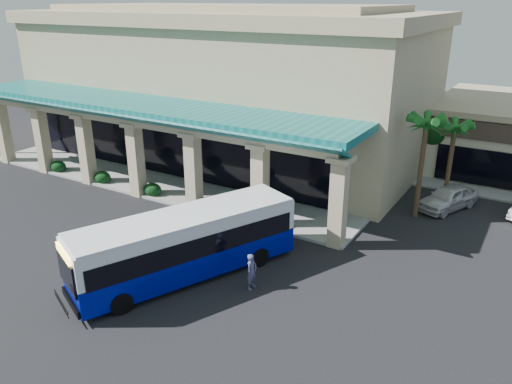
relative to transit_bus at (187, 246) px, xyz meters
The scene contains 10 objects.
ground 2.27m from the transit_bus, 143.97° to the left, with size 110.00×110.00×0.00m, color black.
main_building 19.86m from the transit_bus, 118.88° to the left, with size 30.80×14.80×11.35m, color tan, non-canonical shape.
arcade 12.27m from the transit_bus, 140.24° to the left, with size 30.00×6.20×5.70m, color #0F5C5E, non-canonical shape.
palm_0 14.07m from the transit_bus, 59.30° to the left, with size 2.40×2.40×6.60m, color #195F1E, non-canonical shape.
palm_1 17.12m from the transit_bus, 61.56° to the left, with size 2.40×2.40×5.80m, color #195F1E, non-canonical shape.
palm_2 25.08m from the transit_bus, 162.56° to the left, with size 2.40×2.40×6.20m, color #195F1E, non-canonical shape.
broadleaf_tree 20.94m from the transit_bus, 72.97° to the left, with size 2.60×2.60×4.81m, color black, non-canonical shape.
transit_bus is the anchor object (origin of this frame).
pedestrian 3.18m from the transit_bus, 10.94° to the left, with size 0.60×0.39×1.64m, color #4C4E75.
car_silver 16.47m from the transit_bus, 59.07° to the left, with size 1.69×4.20×1.43m, color silver.
Camera 1 is at (14.25, -16.34, 11.80)m, focal length 35.00 mm.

